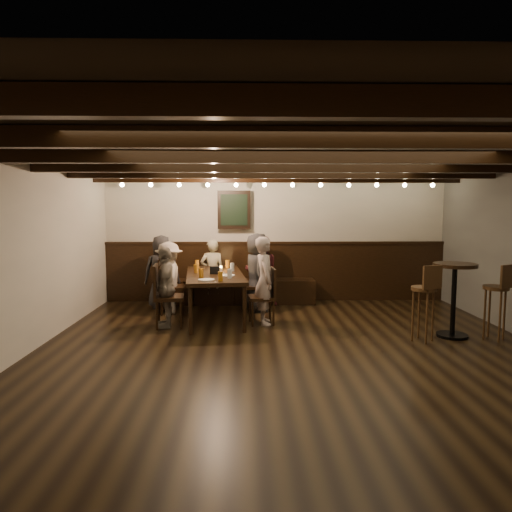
{
  "coord_description": "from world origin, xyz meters",
  "views": [
    {
      "loc": [
        -0.58,
        -5.25,
        1.78
      ],
      "look_at": [
        -0.43,
        1.3,
        1.09
      ],
      "focal_mm": 32.0,
      "sensor_mm": 36.0,
      "label": 1
    }
  ],
  "objects_px": {
    "chair_right_near": "(255,295)",
    "person_bench_right": "(262,271)",
    "chair_left_near": "(171,297)",
    "bar_stool_right": "(495,312)",
    "dining_table": "(215,277)",
    "person_bench_centre": "(212,272)",
    "person_left_near": "(169,278)",
    "person_left_far": "(166,287)",
    "person_right_near": "(257,272)",
    "chair_right_far": "(263,307)",
    "person_right_far": "(265,281)",
    "bar_stool_left": "(423,313)",
    "high_top_table": "(454,289)",
    "person_bench_left": "(162,272)",
    "chair_left_far": "(168,308)"
  },
  "relations": [
    {
      "from": "chair_right_near",
      "to": "person_bench_right",
      "type": "height_order",
      "value": "person_bench_right"
    },
    {
      "from": "chair_left_near",
      "to": "bar_stool_right",
      "type": "height_order",
      "value": "bar_stool_right"
    },
    {
      "from": "dining_table",
      "to": "person_bench_centre",
      "type": "relative_size",
      "value": 1.69
    },
    {
      "from": "person_left_near",
      "to": "person_left_far",
      "type": "xyz_separation_m",
      "value": [
        0.1,
        -0.89,
        -0.0
      ]
    },
    {
      "from": "chair_left_near",
      "to": "person_left_far",
      "type": "xyz_separation_m",
      "value": [
        0.07,
        -0.9,
        0.32
      ]
    },
    {
      "from": "chair_left_near",
      "to": "person_bench_centre",
      "type": "bearing_deg",
      "value": 129.81
    },
    {
      "from": "person_bench_centre",
      "to": "person_right_near",
      "type": "bearing_deg",
      "value": 141.34
    },
    {
      "from": "person_bench_centre",
      "to": "dining_table",
      "type": "bearing_deg",
      "value": 90.0
    },
    {
      "from": "person_bench_right",
      "to": "person_bench_centre",
      "type": "bearing_deg",
      "value": -9.46
    },
    {
      "from": "chair_right_near",
      "to": "person_left_far",
      "type": "distance_m",
      "value": 1.75
    },
    {
      "from": "person_bench_centre",
      "to": "bar_stool_right",
      "type": "xyz_separation_m",
      "value": [
        3.99,
        -2.35,
        -0.22
      ]
    },
    {
      "from": "chair_right_far",
      "to": "person_left_near",
      "type": "height_order",
      "value": "person_left_near"
    },
    {
      "from": "chair_right_near",
      "to": "bar_stool_right",
      "type": "relative_size",
      "value": 0.87
    },
    {
      "from": "person_bench_right",
      "to": "person_right_far",
      "type": "xyz_separation_m",
      "value": [
        -0.0,
        -1.36,
        0.04
      ]
    },
    {
      "from": "chair_left_near",
      "to": "person_bench_right",
      "type": "xyz_separation_m",
      "value": [
        1.56,
        0.62,
        0.35
      ]
    },
    {
      "from": "bar_stool_right",
      "to": "person_left_far",
      "type": "bearing_deg",
      "value": 142.31
    },
    {
      "from": "chair_left_near",
      "to": "person_right_near",
      "type": "relative_size",
      "value": 0.69
    },
    {
      "from": "bar_stool_left",
      "to": "chair_right_far",
      "type": "bearing_deg",
      "value": 136.9
    },
    {
      "from": "chair_left_near",
      "to": "chair_right_near",
      "type": "distance_m",
      "value": 1.44
    },
    {
      "from": "person_left_far",
      "to": "person_right_far",
      "type": "height_order",
      "value": "person_right_far"
    },
    {
      "from": "person_bench_right",
      "to": "person_left_near",
      "type": "height_order",
      "value": "person_bench_right"
    },
    {
      "from": "dining_table",
      "to": "person_bench_centre",
      "type": "bearing_deg",
      "value": 90.0
    },
    {
      "from": "dining_table",
      "to": "high_top_table",
      "type": "distance_m",
      "value": 3.56
    },
    {
      "from": "chair_left_near",
      "to": "person_bench_right",
      "type": "distance_m",
      "value": 1.72
    },
    {
      "from": "person_bench_centre",
      "to": "person_bench_right",
      "type": "distance_m",
      "value": 0.91
    },
    {
      "from": "person_bench_right",
      "to": "high_top_table",
      "type": "xyz_separation_m",
      "value": [
        2.58,
        -2.14,
        0.04
      ]
    },
    {
      "from": "high_top_table",
      "to": "chair_left_near",
      "type": "bearing_deg",
      "value": 159.9
    },
    {
      "from": "person_bench_right",
      "to": "person_right_far",
      "type": "bearing_deg",
      "value": 83.66
    },
    {
      "from": "chair_right_near",
      "to": "high_top_table",
      "type": "xyz_separation_m",
      "value": [
        2.71,
        -1.67,
        0.4
      ]
    },
    {
      "from": "person_bench_left",
      "to": "bar_stool_right",
      "type": "bearing_deg",
      "value": 150.41
    },
    {
      "from": "chair_right_far",
      "to": "person_left_far",
      "type": "xyz_separation_m",
      "value": [
        -1.46,
        -0.16,
        0.34
      ]
    },
    {
      "from": "person_bench_left",
      "to": "person_left_near",
      "type": "xyz_separation_m",
      "value": [
        0.2,
        -0.43,
        -0.04
      ]
    },
    {
      "from": "chair_right_far",
      "to": "person_left_near",
      "type": "bearing_deg",
      "value": 58.49
    },
    {
      "from": "person_bench_left",
      "to": "chair_right_near",
      "type": "bearing_deg",
      "value": 164.47
    },
    {
      "from": "chair_left_near",
      "to": "chair_right_near",
      "type": "height_order",
      "value": "chair_left_near"
    },
    {
      "from": "person_bench_left",
      "to": "chair_right_far",
      "type": "bearing_deg",
      "value": 140.16
    },
    {
      "from": "chair_left_far",
      "to": "bar_stool_right",
      "type": "relative_size",
      "value": 0.91
    },
    {
      "from": "high_top_table",
      "to": "bar_stool_left",
      "type": "bearing_deg",
      "value": -157.58
    },
    {
      "from": "person_left_far",
      "to": "bar_stool_left",
      "type": "relative_size",
      "value": 1.16
    },
    {
      "from": "chair_right_near",
      "to": "person_bench_left",
      "type": "bearing_deg",
      "value": 74.47
    },
    {
      "from": "person_right_near",
      "to": "high_top_table",
      "type": "relative_size",
      "value": 1.31
    },
    {
      "from": "person_bench_left",
      "to": "high_top_table",
      "type": "distance_m",
      "value": 4.78
    },
    {
      "from": "chair_right_near",
      "to": "bar_stool_right",
      "type": "height_order",
      "value": "bar_stool_right"
    },
    {
      "from": "chair_right_near",
      "to": "high_top_table",
      "type": "distance_m",
      "value": 3.21
    },
    {
      "from": "chair_left_near",
      "to": "person_bench_left",
      "type": "xyz_separation_m",
      "value": [
        -0.23,
        0.43,
        0.37
      ]
    },
    {
      "from": "person_bench_left",
      "to": "person_bench_centre",
      "type": "bearing_deg",
      "value": -170.54
    },
    {
      "from": "chair_left_near",
      "to": "person_right_near",
      "type": "distance_m",
      "value": 1.52
    },
    {
      "from": "person_left_near",
      "to": "person_right_far",
      "type": "bearing_deg",
      "value": 59.04
    },
    {
      "from": "dining_table",
      "to": "person_right_near",
      "type": "relative_size",
      "value": 1.52
    },
    {
      "from": "chair_right_far",
      "to": "bar_stool_left",
      "type": "xyz_separation_m",
      "value": [
        2.11,
        -0.98,
        0.12
      ]
    }
  ]
}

